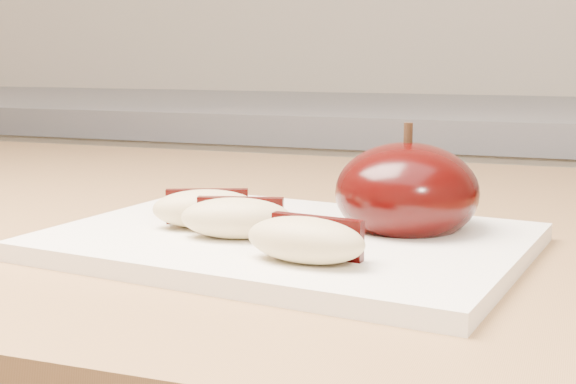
% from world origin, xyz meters
% --- Properties ---
extents(cutting_board, '(0.30, 0.24, 0.01)m').
position_xyz_m(cutting_board, '(0.03, 0.38, 0.91)').
color(cutting_board, white).
rests_on(cutting_board, island_counter).
extents(apple_half, '(0.11, 0.11, 0.07)m').
position_xyz_m(apple_half, '(0.09, 0.42, 0.93)').
color(apple_half, black).
rests_on(apple_half, cutting_board).
extents(apple_wedge_a, '(0.07, 0.06, 0.02)m').
position_xyz_m(apple_wedge_a, '(-0.02, 0.38, 0.92)').
color(apple_wedge_a, tan).
rests_on(apple_wedge_a, cutting_board).
extents(apple_wedge_b, '(0.07, 0.05, 0.02)m').
position_xyz_m(apple_wedge_b, '(0.01, 0.36, 0.92)').
color(apple_wedge_b, tan).
rests_on(apple_wedge_b, cutting_board).
extents(apple_wedge_c, '(0.07, 0.04, 0.02)m').
position_xyz_m(apple_wedge_c, '(0.06, 0.32, 0.92)').
color(apple_wedge_c, tan).
rests_on(apple_wedge_c, cutting_board).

